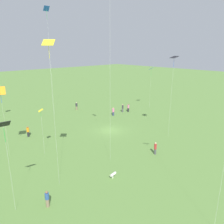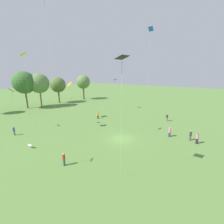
{
  "view_description": "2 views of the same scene",
  "coord_description": "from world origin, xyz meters",
  "px_view_note": "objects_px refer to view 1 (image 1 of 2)",
  "views": [
    {
      "loc": [
        -26.28,
        24.08,
        13.76
      ],
      "look_at": [
        0.86,
        -1.37,
        2.9
      ],
      "focal_mm": 35.0,
      "sensor_mm": 36.0,
      "label": 1
    },
    {
      "loc": [
        -20.57,
        -12.92,
        11.11
      ],
      "look_at": [
        0.19,
        2.1,
        4.54
      ],
      "focal_mm": 24.0,
      "sensor_mm": 36.0,
      "label": 2
    }
  ],
  "objects_px": {
    "kite_4": "(0,92)",
    "kite_8": "(47,14)",
    "person_1": "(123,108)",
    "kite_0": "(41,112)",
    "person_3": "(77,106)",
    "kite_7": "(174,60)",
    "person_2": "(28,131)",
    "person_5": "(128,108)",
    "person_6": "(155,148)",
    "kite_5": "(3,127)",
    "dog_0": "(113,174)",
    "kite_2": "(151,69)",
    "kite_1": "(49,49)",
    "person_4": "(47,199)",
    "person_0": "(113,112)"
  },
  "relations": [
    {
      "from": "kite_4",
      "to": "kite_8",
      "type": "distance_m",
      "value": 22.29
    },
    {
      "from": "person_1",
      "to": "kite_4",
      "type": "relative_size",
      "value": 0.2
    },
    {
      "from": "kite_8",
      "to": "kite_0",
      "type": "bearing_deg",
      "value": 104.92
    },
    {
      "from": "kite_4",
      "to": "person_3",
      "type": "bearing_deg",
      "value": 95.38
    },
    {
      "from": "kite_0",
      "to": "kite_7",
      "type": "xyz_separation_m",
      "value": [
        -8.08,
        -17.6,
        6.25
      ]
    },
    {
      "from": "person_2",
      "to": "person_5",
      "type": "height_order",
      "value": "person_5"
    },
    {
      "from": "person_3",
      "to": "kite_4",
      "type": "height_order",
      "value": "kite_4"
    },
    {
      "from": "person_2",
      "to": "person_6",
      "type": "bearing_deg",
      "value": 73.41
    },
    {
      "from": "kite_5",
      "to": "kite_8",
      "type": "bearing_deg",
      "value": -74.43
    },
    {
      "from": "kite_0",
      "to": "dog_0",
      "type": "bearing_deg",
      "value": 76.0
    },
    {
      "from": "dog_0",
      "to": "person_6",
      "type": "bearing_deg",
      "value": 84.32
    },
    {
      "from": "dog_0",
      "to": "person_5",
      "type": "bearing_deg",
      "value": 122.04
    },
    {
      "from": "person_2",
      "to": "kite_2",
      "type": "xyz_separation_m",
      "value": [
        -2.86,
        -28.1,
        8.32
      ]
    },
    {
      "from": "kite_1",
      "to": "kite_4",
      "type": "distance_m",
      "value": 11.61
    },
    {
      "from": "person_4",
      "to": "kite_0",
      "type": "height_order",
      "value": "kite_0"
    },
    {
      "from": "person_0",
      "to": "person_6",
      "type": "height_order",
      "value": "person_0"
    },
    {
      "from": "kite_1",
      "to": "kite_5",
      "type": "distance_m",
      "value": 7.66
    },
    {
      "from": "kite_7",
      "to": "kite_1",
      "type": "bearing_deg",
      "value": -33.96
    },
    {
      "from": "person_4",
      "to": "person_3",
      "type": "bearing_deg",
      "value": -6.9
    },
    {
      "from": "kite_7",
      "to": "kite_5",
      "type": "bearing_deg",
      "value": -31.75
    },
    {
      "from": "kite_5",
      "to": "kite_7",
      "type": "xyz_separation_m",
      "value": [
        0.23,
        -24.53,
        4.26
      ]
    },
    {
      "from": "person_6",
      "to": "kite_2",
      "type": "xyz_separation_m",
      "value": [
        14.89,
        -18.14,
        8.33
      ]
    },
    {
      "from": "person_2",
      "to": "kite_8",
      "type": "xyz_separation_m",
      "value": [
        8.46,
        -9.36,
        19.23
      ]
    },
    {
      "from": "person_5",
      "to": "kite_5",
      "type": "bearing_deg",
      "value": 82.35
    },
    {
      "from": "person_0",
      "to": "person_4",
      "type": "xyz_separation_m",
      "value": [
        -16.22,
        23.53,
        -0.07
      ]
    },
    {
      "from": "person_0",
      "to": "kite_7",
      "type": "height_order",
      "value": "kite_7"
    },
    {
      "from": "person_6",
      "to": "kite_0",
      "type": "xyz_separation_m",
      "value": [
        10.41,
        10.82,
        4.99
      ]
    },
    {
      "from": "person_6",
      "to": "dog_0",
      "type": "bearing_deg",
      "value": -98.15
    },
    {
      "from": "person_5",
      "to": "kite_4",
      "type": "height_order",
      "value": "kite_4"
    },
    {
      "from": "kite_5",
      "to": "kite_2",
      "type": "bearing_deg",
      "value": -109.38
    },
    {
      "from": "person_3",
      "to": "person_6",
      "type": "relative_size",
      "value": 1.06
    },
    {
      "from": "dog_0",
      "to": "kite_1",
      "type": "bearing_deg",
      "value": -129.29
    },
    {
      "from": "person_5",
      "to": "dog_0",
      "type": "distance_m",
      "value": 26.45
    },
    {
      "from": "person_1",
      "to": "person_2",
      "type": "distance_m",
      "value": 21.37
    },
    {
      "from": "person_3",
      "to": "person_5",
      "type": "xyz_separation_m",
      "value": [
        -9.35,
        -7.58,
        0.02
      ]
    },
    {
      "from": "kite_4",
      "to": "kite_7",
      "type": "height_order",
      "value": "kite_7"
    },
    {
      "from": "person_6",
      "to": "person_4",
      "type": "bearing_deg",
      "value": -101.58
    },
    {
      "from": "person_2",
      "to": "person_5",
      "type": "bearing_deg",
      "value": 130.94
    },
    {
      "from": "person_4",
      "to": "kite_4",
      "type": "height_order",
      "value": "kite_4"
    },
    {
      "from": "kite_1",
      "to": "kite_4",
      "type": "relative_size",
      "value": 1.58
    },
    {
      "from": "person_5",
      "to": "kite_4",
      "type": "xyz_separation_m",
      "value": [
        -3.32,
        27.02,
        7.66
      ]
    },
    {
      "from": "person_5",
      "to": "kite_1",
      "type": "relative_size",
      "value": 0.13
    },
    {
      "from": "kite_0",
      "to": "person_4",
      "type": "bearing_deg",
      "value": 35.89
    },
    {
      "from": "kite_1",
      "to": "dog_0",
      "type": "distance_m",
      "value": 14.53
    },
    {
      "from": "person_2",
      "to": "dog_0",
      "type": "xyz_separation_m",
      "value": [
        -17.95,
        -1.97,
        -0.46
      ]
    },
    {
      "from": "person_0",
      "to": "person_1",
      "type": "bearing_deg",
      "value": 15.58
    },
    {
      "from": "person_4",
      "to": "kite_2",
      "type": "relative_size",
      "value": 0.17
    },
    {
      "from": "person_2",
      "to": "dog_0",
      "type": "height_order",
      "value": "person_2"
    },
    {
      "from": "person_2",
      "to": "person_6",
      "type": "distance_m",
      "value": 20.35
    },
    {
      "from": "person_3",
      "to": "person_4",
      "type": "bearing_deg",
      "value": 6.73
    }
  ]
}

